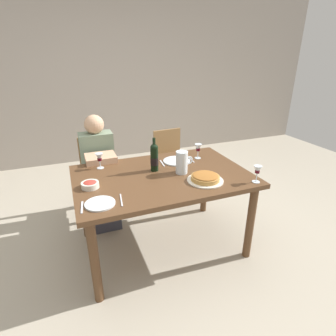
{
  "coord_description": "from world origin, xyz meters",
  "views": [
    {
      "loc": [
        -0.73,
        -2.01,
        1.73
      ],
      "look_at": [
        0.04,
        -0.04,
        0.83
      ],
      "focal_mm": 28.75,
      "sensor_mm": 36.0,
      "label": 1
    }
  ],
  "objects_px": {
    "wine_bottle": "(154,157)",
    "dinner_plate_left_setting": "(177,161)",
    "water_pitcher": "(182,164)",
    "chair_left": "(98,170)",
    "wine_glass_centre": "(99,158)",
    "dinner_plate_right_setting": "(100,204)",
    "diner_left": "(100,168)",
    "salad_bowl": "(90,184)",
    "dining_table": "(162,184)",
    "wine_glass_right_diner": "(257,170)",
    "chair_right": "(171,161)",
    "baked_tart": "(205,178)",
    "wine_glass_left_diner": "(198,148)"
  },
  "relations": [
    {
      "from": "water_pitcher",
      "to": "wine_glass_left_diner",
      "type": "relative_size",
      "value": 1.33
    },
    {
      "from": "wine_glass_left_diner",
      "to": "chair_right",
      "type": "height_order",
      "value": "wine_glass_left_diner"
    },
    {
      "from": "diner_left",
      "to": "salad_bowl",
      "type": "bearing_deg",
      "value": 77.22
    },
    {
      "from": "water_pitcher",
      "to": "dining_table",
      "type": "bearing_deg",
      "value": 169.82
    },
    {
      "from": "water_pitcher",
      "to": "salad_bowl",
      "type": "relative_size",
      "value": 1.44
    },
    {
      "from": "water_pitcher",
      "to": "wine_bottle",
      "type": "bearing_deg",
      "value": 146.74
    },
    {
      "from": "wine_glass_centre",
      "to": "wine_glass_left_diner",
      "type": "bearing_deg",
      "value": -5.83
    },
    {
      "from": "dining_table",
      "to": "water_pitcher",
      "type": "relative_size",
      "value": 7.54
    },
    {
      "from": "dining_table",
      "to": "dinner_plate_left_setting",
      "type": "height_order",
      "value": "dinner_plate_left_setting"
    },
    {
      "from": "diner_left",
      "to": "chair_right",
      "type": "distance_m",
      "value": 0.93
    },
    {
      "from": "wine_glass_left_diner",
      "to": "dinner_plate_right_setting",
      "type": "height_order",
      "value": "wine_glass_left_diner"
    },
    {
      "from": "baked_tart",
      "to": "wine_glass_centre",
      "type": "bearing_deg",
      "value": 142.46
    },
    {
      "from": "dinner_plate_left_setting",
      "to": "dinner_plate_right_setting",
      "type": "distance_m",
      "value": 0.98
    },
    {
      "from": "wine_bottle",
      "to": "dinner_plate_right_setting",
      "type": "distance_m",
      "value": 0.7
    },
    {
      "from": "wine_glass_right_diner",
      "to": "chair_left",
      "type": "distance_m",
      "value": 1.78
    },
    {
      "from": "water_pitcher",
      "to": "chair_left",
      "type": "bearing_deg",
      "value": 123.31
    },
    {
      "from": "wine_bottle",
      "to": "dinner_plate_right_setting",
      "type": "height_order",
      "value": "wine_bottle"
    },
    {
      "from": "salad_bowl",
      "to": "dining_table",
      "type": "bearing_deg",
      "value": 2.95
    },
    {
      "from": "chair_left",
      "to": "diner_left",
      "type": "height_order",
      "value": "diner_left"
    },
    {
      "from": "baked_tart",
      "to": "dining_table",
      "type": "bearing_deg",
      "value": 138.57
    },
    {
      "from": "chair_right",
      "to": "dinner_plate_left_setting",
      "type": "bearing_deg",
      "value": 67.56
    },
    {
      "from": "wine_glass_centre",
      "to": "water_pitcher",
      "type": "bearing_deg",
      "value": -29.35
    },
    {
      "from": "wine_glass_centre",
      "to": "dining_table",
      "type": "bearing_deg",
      "value": -35.0
    },
    {
      "from": "chair_left",
      "to": "dinner_plate_left_setting",
      "type": "bearing_deg",
      "value": 135.13
    },
    {
      "from": "water_pitcher",
      "to": "chair_left",
      "type": "distance_m",
      "value": 1.19
    },
    {
      "from": "salad_bowl",
      "to": "chair_left",
      "type": "relative_size",
      "value": 0.16
    },
    {
      "from": "salad_bowl",
      "to": "wine_glass_right_diner",
      "type": "xyz_separation_m",
      "value": [
        1.28,
        -0.39,
        0.08
      ]
    },
    {
      "from": "wine_glass_centre",
      "to": "dinner_plate_right_setting",
      "type": "xyz_separation_m",
      "value": [
        -0.1,
        -0.65,
        -0.09
      ]
    },
    {
      "from": "water_pitcher",
      "to": "chair_right",
      "type": "distance_m",
      "value": 1.03
    },
    {
      "from": "salad_bowl",
      "to": "wine_glass_right_diner",
      "type": "bearing_deg",
      "value": -16.97
    },
    {
      "from": "wine_bottle",
      "to": "baked_tart",
      "type": "distance_m",
      "value": 0.49
    },
    {
      "from": "baked_tart",
      "to": "wine_bottle",
      "type": "bearing_deg",
      "value": 131.85
    },
    {
      "from": "dining_table",
      "to": "baked_tart",
      "type": "relative_size",
      "value": 4.98
    },
    {
      "from": "wine_bottle",
      "to": "baked_tart",
      "type": "bearing_deg",
      "value": -48.15
    },
    {
      "from": "dining_table",
      "to": "dinner_plate_right_setting",
      "type": "xyz_separation_m",
      "value": [
        -0.58,
        -0.32,
        0.1
      ]
    },
    {
      "from": "chair_right",
      "to": "baked_tart",
      "type": "bearing_deg",
      "value": 76.99
    },
    {
      "from": "baked_tart",
      "to": "chair_right",
      "type": "bearing_deg",
      "value": 82.28
    },
    {
      "from": "wine_bottle",
      "to": "dinner_plate_left_setting",
      "type": "height_order",
      "value": "wine_bottle"
    },
    {
      "from": "wine_glass_centre",
      "to": "dinner_plate_left_setting",
      "type": "height_order",
      "value": "wine_glass_centre"
    },
    {
      "from": "water_pitcher",
      "to": "wine_glass_left_diner",
      "type": "bearing_deg",
      "value": 42.38
    },
    {
      "from": "wine_bottle",
      "to": "dinner_plate_right_setting",
      "type": "bearing_deg",
      "value": -142.3
    },
    {
      "from": "dinner_plate_left_setting",
      "to": "chair_left",
      "type": "relative_size",
      "value": 0.3
    },
    {
      "from": "dinner_plate_left_setting",
      "to": "chair_left",
      "type": "distance_m",
      "value": 1.01
    },
    {
      "from": "wine_bottle",
      "to": "wine_glass_right_diner",
      "type": "relative_size",
      "value": 2.12
    },
    {
      "from": "wine_glass_right_diner",
      "to": "chair_left",
      "type": "height_order",
      "value": "wine_glass_right_diner"
    },
    {
      "from": "salad_bowl",
      "to": "dinner_plate_right_setting",
      "type": "distance_m",
      "value": 0.29
    },
    {
      "from": "wine_glass_right_diner",
      "to": "baked_tart",
      "type": "bearing_deg",
      "value": 156.06
    },
    {
      "from": "salad_bowl",
      "to": "wine_glass_left_diner",
      "type": "relative_size",
      "value": 0.92
    },
    {
      "from": "wine_bottle",
      "to": "chair_right",
      "type": "distance_m",
      "value": 1.0
    },
    {
      "from": "wine_glass_centre",
      "to": "chair_right",
      "type": "height_order",
      "value": "wine_glass_centre"
    }
  ]
}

